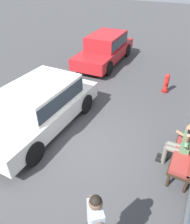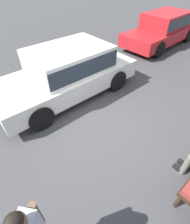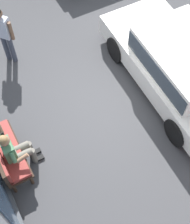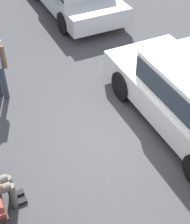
# 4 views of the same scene
# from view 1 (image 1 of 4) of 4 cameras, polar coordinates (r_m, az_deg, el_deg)

# --- Properties ---
(ground_plane) EXTENTS (60.00, 60.00, 0.00)m
(ground_plane) POSITION_cam_1_polar(r_m,az_deg,el_deg) (6.55, -4.09, -8.48)
(ground_plane) COLOR #424244
(bench) EXTENTS (1.50, 0.55, 1.04)m
(bench) POSITION_cam_1_polar(r_m,az_deg,el_deg) (5.87, 23.35, -9.96)
(bench) COLOR #332319
(bench) RESTS_ON ground_plane
(person_on_phone) EXTENTS (0.73, 0.74, 1.38)m
(person_on_phone) POSITION_cam_1_polar(r_m,az_deg,el_deg) (5.88, 21.65, -7.69)
(person_on_phone) COLOR #6B665B
(person_on_phone) RESTS_ON ground_plane
(parked_car_near) EXTENTS (4.58, 1.93, 1.46)m
(parked_car_near) POSITION_cam_1_polar(r_m,az_deg,el_deg) (11.94, 2.73, 16.57)
(parked_car_near) COLOR red
(parked_car_near) RESTS_ON ground_plane
(parked_car_mid) EXTENTS (4.44, 1.97, 1.47)m
(parked_car_mid) POSITION_cam_1_polar(r_m,az_deg,el_deg) (7.05, -14.07, 2.16)
(parked_car_mid) COLOR white
(parked_car_mid) RESTS_ON ground_plane
(pedestrian_standing) EXTENTS (0.44, 0.39, 1.73)m
(pedestrian_standing) POSITION_cam_1_polar(r_m,az_deg,el_deg) (3.89, 0.14, -27.29)
(pedestrian_standing) COLOR #383D4C
(pedestrian_standing) RESTS_ON ground_plane
(fire_hydrant) EXTENTS (0.38, 0.26, 0.81)m
(fire_hydrant) POSITION_cam_1_polar(r_m,az_deg,el_deg) (9.42, 18.11, 7.12)
(fire_hydrant) COLOR maroon
(fire_hydrant) RESTS_ON ground_plane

